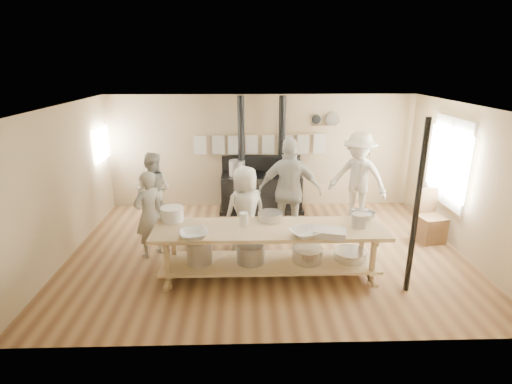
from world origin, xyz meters
TOP-DOWN VIEW (x-y plane):
  - ground at (0.00, 0.00)m, footprint 7.00×7.00m
  - room_shell at (0.00, 0.00)m, footprint 7.00×7.00m
  - window_right at (3.47, 0.60)m, footprint 0.09×1.50m
  - left_opening at (-3.45, 2.00)m, footprint 0.00×0.90m
  - stove at (-0.01, 2.12)m, footprint 1.90×0.75m
  - towel_rail at (-0.00, 2.40)m, footprint 3.00×0.04m
  - back_wall_shelf at (1.46, 2.43)m, footprint 0.63×0.14m
  - prep_table at (-0.01, -0.90)m, footprint 3.60×0.90m
  - support_post at (2.05, -1.35)m, footprint 0.08×0.08m
  - cook_far_left at (-2.05, -0.07)m, footprint 0.66×0.66m
  - cook_left at (-2.24, 1.18)m, footprint 0.87×0.73m
  - cook_center at (-0.38, -0.02)m, footprint 0.93×0.82m
  - cook_right at (0.46, 0.47)m, footprint 1.22×0.64m
  - cook_by_window at (2.00, 1.41)m, footprint 1.43×1.30m
  - chair at (3.15, 0.38)m, footprint 0.55×0.55m
  - bowl_white_a at (-1.13, -1.23)m, footprint 0.51×0.51m
  - bowl_steel_a at (-1.55, -0.57)m, footprint 0.37×0.37m
  - bowl_white_b at (0.49, -1.23)m, footprint 0.57×0.57m
  - bowl_steel_b at (1.55, -0.57)m, footprint 0.54×0.54m
  - roasting_pan at (0.86, -1.23)m, footprint 0.53×0.43m
  - mixing_bowl_large at (0.03, -0.57)m, footprint 0.51×0.51m
  - bucket_galv at (1.38, -0.90)m, footprint 0.26×0.26m
  - deep_bowl_enamel at (-1.55, -0.57)m, footprint 0.41×0.41m
  - pitcher at (-0.40, -0.81)m, footprint 0.17×0.17m

SIDE VIEW (x-z plane):
  - ground at x=0.00m, z-range 0.00..0.00m
  - chair at x=3.15m, z-range -0.20..0.79m
  - prep_table at x=-0.01m, z-range 0.10..0.95m
  - stove at x=-0.01m, z-range -0.78..1.82m
  - cook_far_left at x=-2.05m, z-range 0.00..1.54m
  - cook_left at x=-2.24m, z-range 0.00..1.60m
  - cook_center at x=-0.38m, z-range 0.00..1.60m
  - bowl_steel_a at x=-1.55m, z-range 0.85..0.93m
  - bowl_white_a at x=-1.13m, z-range 0.85..0.95m
  - roasting_pan at x=0.86m, z-range 0.85..0.95m
  - bowl_white_b at x=0.49m, z-range 0.85..0.96m
  - bowl_steel_b at x=1.55m, z-range 0.85..0.97m
  - mixing_bowl_large at x=0.03m, z-range 0.85..0.98m
  - bucket_galv at x=1.38m, z-range 0.85..1.06m
  - pitcher at x=-0.40m, z-range 0.85..1.07m
  - deep_bowl_enamel at x=-1.55m, z-range 0.85..1.08m
  - cook_by_window at x=2.00m, z-range 0.00..1.93m
  - cook_right at x=0.46m, z-range 0.00..1.99m
  - support_post at x=2.05m, z-range 0.00..2.60m
  - window_right at x=3.47m, z-range 0.67..2.33m
  - towel_rail at x=0.00m, z-range 1.32..1.79m
  - left_opening at x=-3.45m, z-range 1.15..2.05m
  - room_shell at x=0.00m, z-range -1.88..5.12m
  - back_wall_shelf at x=1.46m, z-range 1.84..2.17m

